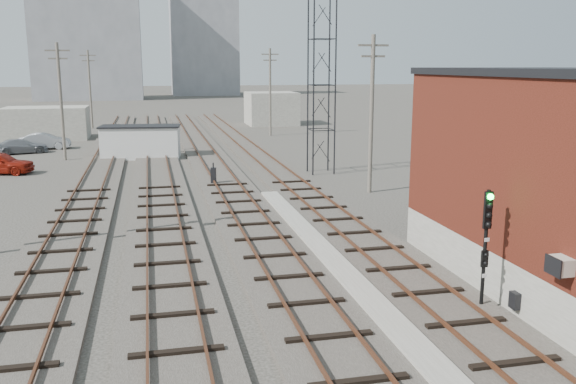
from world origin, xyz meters
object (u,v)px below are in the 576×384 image
object	(u,v)px
car_silver	(45,141)
site_trailer	(141,142)
signal_mast	(486,242)
car_grey	(21,146)
switch_stand	(213,176)

from	to	relation	value
car_silver	site_trailer	bearing A→B (deg)	-131.62
signal_mast	car_silver	bearing A→B (deg)	114.36
car_silver	car_grey	distance (m)	2.87
switch_stand	site_trailer	world-z (taller)	site_trailer
switch_stand	signal_mast	bearing A→B (deg)	-59.39
signal_mast	switch_stand	distance (m)	22.15
site_trailer	car_silver	world-z (taller)	site_trailer
switch_stand	car_silver	xyz separation A→B (m)	(-12.84, 20.14, 0.08)
signal_mast	site_trailer	xyz separation A→B (m)	(-10.36, 34.06, -0.84)
switch_stand	car_silver	bearing A→B (deg)	137.58
site_trailer	car_grey	world-z (taller)	site_trailer
site_trailer	signal_mast	bearing A→B (deg)	-66.20
signal_mast	switch_stand	size ratio (longest dim) A/B	2.77
car_grey	site_trailer	bearing A→B (deg)	-132.48
signal_mast	car_grey	size ratio (longest dim) A/B	0.88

